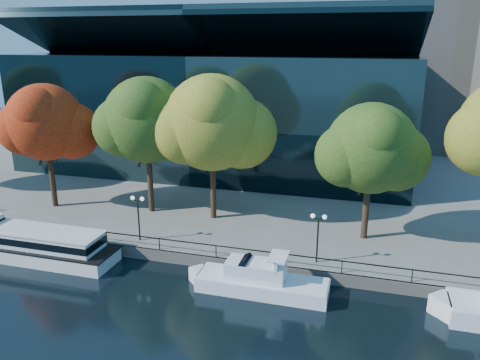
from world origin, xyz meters
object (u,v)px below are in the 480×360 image
(tree_1, at_px, (47,124))
(tree_2, at_px, (148,122))
(lamp_1, at_px, (138,208))
(tour_boat, at_px, (27,242))
(tree_4, at_px, (373,150))
(lamp_2, at_px, (318,227))
(cruiser_near, at_px, (257,280))
(tree_3, at_px, (214,125))

(tree_1, bearing_deg, tree_2, 7.69)
(lamp_1, bearing_deg, tour_boat, -156.56)
(tree_1, height_order, tree_2, tree_2)
(tree_1, bearing_deg, tree_4, 0.71)
(lamp_2, bearing_deg, cruiser_near, -134.26)
(tree_2, bearing_deg, lamp_2, -21.38)
(tree_1, xyz_separation_m, tree_2, (10.47, 1.41, 0.46))
(tour_boat, bearing_deg, lamp_2, 8.87)
(cruiser_near, relative_size, tree_2, 0.79)
(tree_4, height_order, lamp_1, tree_4)
(tree_1, relative_size, tree_2, 0.94)
(tree_4, xyz_separation_m, lamp_1, (-19.03, -5.82, -4.98))
(tree_3, xyz_separation_m, lamp_1, (-4.65, -6.81, -6.25))
(tree_2, distance_m, lamp_2, 19.77)
(tour_boat, relative_size, lamp_1, 4.14)
(tour_boat, height_order, lamp_1, lamp_1)
(tour_boat, xyz_separation_m, cruiser_near, (20.19, -0.23, -0.38))
(tour_boat, distance_m, tree_1, 13.02)
(tree_1, relative_size, lamp_2, 3.16)
(tree_1, distance_m, tree_2, 10.58)
(tour_boat, height_order, tree_3, tree_3)
(tree_2, relative_size, lamp_2, 3.36)
(tree_1, height_order, lamp_2, tree_1)
(tour_boat, relative_size, tree_1, 1.31)
(cruiser_near, xyz_separation_m, tree_3, (-6.87, 10.80, 9.26))
(tour_boat, distance_m, lamp_2, 24.51)
(tour_boat, height_order, lamp_2, lamp_2)
(tree_1, bearing_deg, cruiser_near, -21.38)
(tour_boat, height_order, tree_4, tree_4)
(tree_3, xyz_separation_m, lamp_2, (10.76, -6.81, -6.25))
(tree_2, relative_size, lamp_1, 3.36)
(tour_boat, relative_size, tree_3, 1.20)
(cruiser_near, bearing_deg, tree_3, 122.47)
(tour_boat, xyz_separation_m, tree_1, (-3.88, 9.19, 8.37))
(tree_3, distance_m, tree_4, 14.46)
(cruiser_near, bearing_deg, tree_1, 158.62)
(tour_boat, distance_m, tree_3, 19.18)
(tour_boat, xyz_separation_m, tree_4, (27.69, 9.58, 7.61))
(cruiser_near, relative_size, lamp_1, 2.66)
(tree_2, height_order, lamp_1, tree_2)
(cruiser_near, distance_m, lamp_2, 6.33)
(tree_4, relative_size, lamp_2, 2.97)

